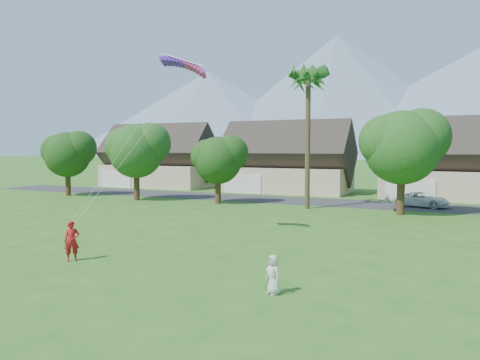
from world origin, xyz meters
The scene contains 10 objects.
ground centered at (0.00, 0.00, 0.00)m, with size 500.00×500.00×0.00m, color #2D6019.
street centered at (0.00, 34.00, 0.01)m, with size 90.00×7.00×0.01m, color #2D2D30.
kite_flyer centered at (-6.62, 5.01, 0.97)m, with size 0.71×0.46×1.94m, color #B41417.
watcher centered at (4.01, 4.33, 0.74)m, with size 0.73×0.47×1.49m, color silver.
parked_car centered at (7.20, 34.00, 0.68)m, with size 2.27×4.92×1.37m, color white.
mountain_ridge centered at (10.40, 260.00, 29.07)m, with size 540.00×240.00×70.00m.
houses_row centered at (0.49, 42.99, 3.44)m, with size 72.75×8.19×8.86m.
tree_row centered at (-1.14, 27.92, 4.89)m, with size 62.27×6.67×8.45m.
fan_palm centered at (-2.00, 28.50, 11.80)m, with size 3.00×3.00×13.80m.
parafoil_kite centered at (-4.62, 12.16, 10.38)m, with size 2.96×1.37×0.50m.
Camera 1 is at (10.13, -11.70, 5.48)m, focal length 35.00 mm.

